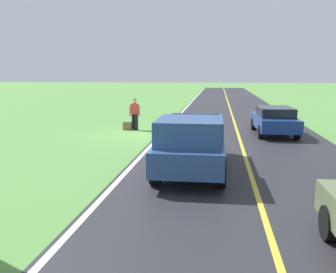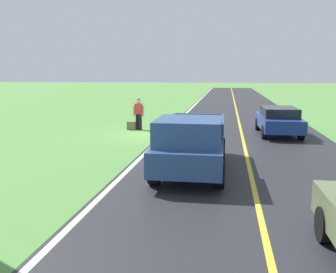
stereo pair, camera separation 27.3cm
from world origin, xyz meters
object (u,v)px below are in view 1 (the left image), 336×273
hitchhiker_walking (135,112)px  pickup_truck_passing (191,142)px  suitcase_carried (127,126)px  sedan_near_oncoming (274,120)px

hitchhiker_walking → pickup_truck_passing: pickup_truck_passing is taller
suitcase_carried → sedan_near_oncoming: 7.83m
hitchhiker_walking → suitcase_carried: hitchhiker_walking is taller
hitchhiker_walking → sedan_near_oncoming: 7.40m
hitchhiker_walking → pickup_truck_passing: bearing=114.3°
hitchhiker_walking → suitcase_carried: (0.42, 0.09, -0.75)m
hitchhiker_walking → sedan_near_oncoming: size_ratio=0.39×
hitchhiker_walking → suitcase_carried: size_ratio=3.80×
suitcase_carried → sedan_near_oncoming: (-7.80, 0.34, 0.53)m
hitchhiker_walking → sedan_near_oncoming: (-7.39, 0.43, -0.23)m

